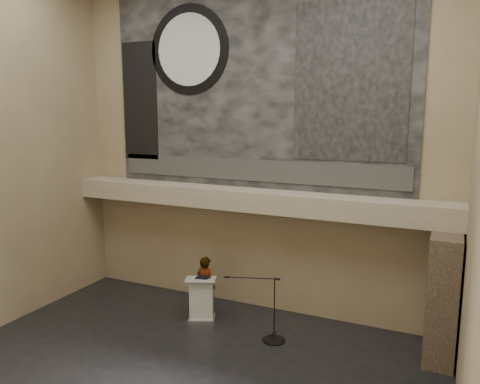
% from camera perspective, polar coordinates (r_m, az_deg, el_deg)
% --- Properties ---
extents(floor, '(10.00, 10.00, 0.00)m').
position_cam_1_polar(floor, '(9.81, -8.47, -21.84)').
color(floor, black).
rests_on(floor, ground).
extents(wall_back, '(10.00, 0.02, 8.50)m').
position_cam_1_polar(wall_back, '(11.92, 1.62, 5.58)').
color(wall_back, '#877355').
rests_on(wall_back, floor).
extents(wall_right, '(0.02, 8.00, 8.50)m').
position_cam_1_polar(wall_right, '(6.99, 27.23, 1.46)').
color(wall_right, '#877355').
rests_on(wall_right, floor).
extents(soffit, '(10.00, 0.80, 0.50)m').
position_cam_1_polar(soffit, '(11.72, 0.82, -0.90)').
color(soffit, tan).
rests_on(soffit, wall_back).
extents(sprinkler_left, '(0.04, 0.04, 0.06)m').
position_cam_1_polar(sprinkler_left, '(12.46, -6.02, -1.62)').
color(sprinkler_left, '#B2893D').
rests_on(sprinkler_left, soffit).
extents(sprinkler_right, '(0.04, 0.04, 0.06)m').
position_cam_1_polar(sprinkler_right, '(11.12, 9.71, -3.12)').
color(sprinkler_right, '#B2893D').
rests_on(sprinkler_right, soffit).
extents(banner, '(8.00, 0.05, 5.00)m').
position_cam_1_polar(banner, '(11.87, 1.60, 12.57)').
color(banner, black).
rests_on(banner, wall_back).
extents(banner_text_strip, '(7.76, 0.02, 0.55)m').
position_cam_1_polar(banner_text_strip, '(11.91, 1.47, 2.68)').
color(banner_text_strip, '#303030').
rests_on(banner_text_strip, banner).
extents(banner_clock_rim, '(2.30, 0.02, 2.30)m').
position_cam_1_polar(banner_clock_rim, '(12.74, -6.25, 16.84)').
color(banner_clock_rim, black).
rests_on(banner_clock_rim, banner).
extents(banner_clock_face, '(1.84, 0.02, 1.84)m').
position_cam_1_polar(banner_clock_face, '(12.72, -6.30, 16.85)').
color(banner_clock_face, silver).
rests_on(banner_clock_face, banner).
extents(banner_building_print, '(2.60, 0.02, 3.60)m').
position_cam_1_polar(banner_building_print, '(11.11, 13.27, 13.02)').
color(banner_building_print, black).
rests_on(banner_building_print, banner).
extents(banner_brick_print, '(1.10, 0.02, 3.20)m').
position_cam_1_polar(banner_brick_print, '(13.53, -12.07, 10.75)').
color(banner_brick_print, black).
rests_on(banner_brick_print, banner).
extents(stone_pier, '(0.60, 1.40, 2.70)m').
position_cam_1_polar(stone_pier, '(10.76, 23.48, -11.60)').
color(stone_pier, '#3F3126').
rests_on(stone_pier, floor).
extents(lectern, '(0.87, 0.76, 1.14)m').
position_cam_1_polar(lectern, '(11.89, -4.70, -12.86)').
color(lectern, silver).
rests_on(lectern, floor).
extents(binder, '(0.33, 0.26, 0.04)m').
position_cam_1_polar(binder, '(11.64, -4.56, -10.38)').
color(binder, black).
rests_on(binder, lectern).
extents(papers, '(0.24, 0.32, 0.00)m').
position_cam_1_polar(papers, '(11.71, -5.11, -10.34)').
color(papers, white).
rests_on(papers, lectern).
extents(speaker_person, '(0.61, 0.44, 1.53)m').
position_cam_1_polar(speaker_person, '(12.12, -4.19, -11.31)').
color(speaker_person, silver).
rests_on(speaker_person, floor).
extents(mic_stand, '(1.34, 0.62, 1.51)m').
position_cam_1_polar(mic_stand, '(11.05, 3.96, -16.60)').
color(mic_stand, black).
rests_on(mic_stand, floor).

